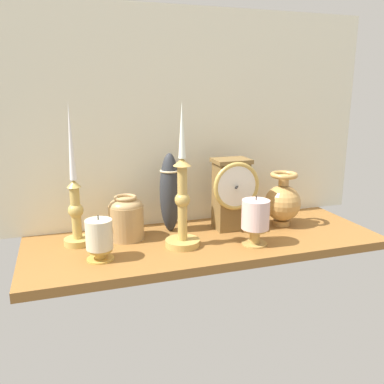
# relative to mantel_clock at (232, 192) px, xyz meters

# --- Properties ---
(ground_plane) EXTENTS (1.00, 0.36, 0.02)m
(ground_plane) POSITION_rel_mantel_clock_xyz_m (-0.10, -0.05, -0.13)
(ground_plane) COLOR brown
(back_wall) EXTENTS (1.20, 0.02, 0.65)m
(back_wall) POSITION_rel_mantel_clock_xyz_m (-0.10, 0.13, 0.21)
(back_wall) COLOR silver
(back_wall) RESTS_ON ground_plane
(mantel_clock) EXTENTS (0.14, 0.11, 0.22)m
(mantel_clock) POSITION_rel_mantel_clock_xyz_m (0.00, 0.00, 0.00)
(mantel_clock) COLOR brown
(mantel_clock) RESTS_ON ground_plane
(candlestick_tall_left) EXTENTS (0.07, 0.07, 0.39)m
(candlestick_tall_left) POSITION_rel_mantel_clock_xyz_m (-0.45, 0.01, -0.00)
(candlestick_tall_left) COLOR tan
(candlestick_tall_left) RESTS_ON ground_plane
(candlestick_tall_center) EXTENTS (0.09, 0.09, 0.39)m
(candlestick_tall_center) POSITION_rel_mantel_clock_xyz_m (-0.18, -0.09, 0.00)
(candlestick_tall_center) COLOR tan
(candlestick_tall_center) RESTS_ON ground_plane
(brass_vase_bulbous) EXTENTS (0.11, 0.11, 0.17)m
(brass_vase_bulbous) POSITION_rel_mantel_clock_xyz_m (0.17, -0.02, -0.04)
(brass_vase_bulbous) COLOR #B7894A
(brass_vase_bulbous) RESTS_ON ground_plane
(brass_vase_jar) EXTENTS (0.10, 0.10, 0.13)m
(brass_vase_jar) POSITION_rel_mantel_clock_xyz_m (-0.31, 0.02, -0.05)
(brass_vase_jar) COLOR tan
(brass_vase_jar) RESTS_ON ground_plane
(pillar_candle_front) EXTENTS (0.07, 0.07, 0.12)m
(pillar_candle_front) POSITION_rel_mantel_clock_xyz_m (-0.40, -0.11, -0.06)
(pillar_candle_front) COLOR gold
(pillar_candle_front) RESTS_ON ground_plane
(pillar_candle_near_clock) EXTENTS (0.08, 0.08, 0.14)m
(pillar_candle_near_clock) POSITION_rel_mantel_clock_xyz_m (0.01, -0.14, -0.04)
(pillar_candle_near_clock) COLOR tan
(pillar_candle_near_clock) RESTS_ON ground_plane
(tall_ceramic_vase) EXTENTS (0.06, 0.06, 0.24)m
(tall_ceramic_vase) POSITION_rel_mantel_clock_xyz_m (-0.18, 0.04, 0.00)
(tall_ceramic_vase) COLOR #2B2E32
(tall_ceramic_vase) RESTS_ON ground_plane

